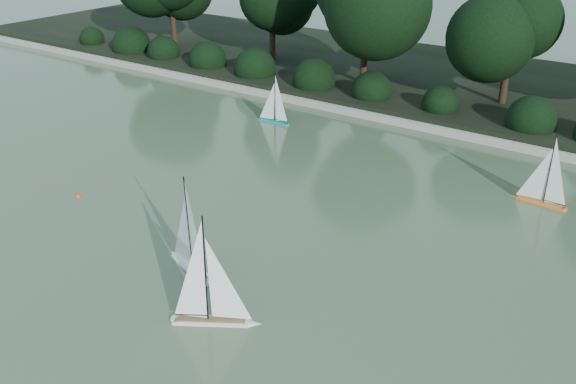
{
  "coord_description": "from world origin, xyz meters",
  "views": [
    {
      "loc": [
        5.93,
        -5.54,
        5.53
      ],
      "look_at": [
        0.04,
        2.77,
        0.7
      ],
      "focal_mm": 40.0,
      "sensor_mm": 36.0,
      "label": 1
    }
  ],
  "objects_px": {
    "sailboat_white_a": "(188,252)",
    "sailboat_white_b": "(218,307)",
    "sailboat_teal": "(272,114)",
    "race_buoy": "(78,197)",
    "sailboat_orange": "(538,192)"
  },
  "relations": [
    {
      "from": "sailboat_orange",
      "to": "sailboat_white_a",
      "type": "bearing_deg",
      "value": -124.75
    },
    {
      "from": "sailboat_white_a",
      "to": "sailboat_orange",
      "type": "distance_m",
      "value": 6.85
    },
    {
      "from": "sailboat_teal",
      "to": "race_buoy",
      "type": "relative_size",
      "value": 10.51
    },
    {
      "from": "sailboat_teal",
      "to": "sailboat_white_b",
      "type": "bearing_deg",
      "value": -58.33
    },
    {
      "from": "sailboat_white_b",
      "to": "sailboat_orange",
      "type": "bearing_deg",
      "value": 68.57
    },
    {
      "from": "sailboat_white_a",
      "to": "race_buoy",
      "type": "distance_m",
      "value": 3.67
    },
    {
      "from": "sailboat_white_a",
      "to": "race_buoy",
      "type": "height_order",
      "value": "sailboat_white_a"
    },
    {
      "from": "sailboat_white_a",
      "to": "sailboat_teal",
      "type": "bearing_deg",
      "value": 115.96
    },
    {
      "from": "race_buoy",
      "to": "sailboat_white_a",
      "type": "bearing_deg",
      "value": -10.12
    },
    {
      "from": "sailboat_white_a",
      "to": "sailboat_white_b",
      "type": "bearing_deg",
      "value": -31.71
    },
    {
      "from": "sailboat_white_a",
      "to": "sailboat_white_b",
      "type": "height_order",
      "value": "sailboat_white_b"
    },
    {
      "from": "sailboat_teal",
      "to": "sailboat_white_a",
      "type": "bearing_deg",
      "value": -64.04
    },
    {
      "from": "sailboat_white_b",
      "to": "race_buoy",
      "type": "distance_m",
      "value": 5.19
    },
    {
      "from": "sailboat_white_a",
      "to": "sailboat_teal",
      "type": "relative_size",
      "value": 1.26
    },
    {
      "from": "sailboat_white_a",
      "to": "race_buoy",
      "type": "bearing_deg",
      "value": 169.88
    }
  ]
}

